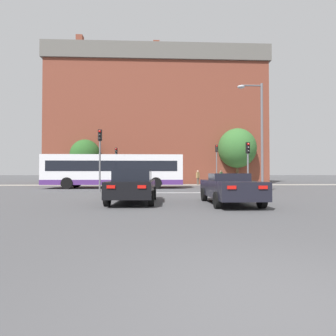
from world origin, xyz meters
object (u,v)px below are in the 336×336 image
car_saloon_left (133,186)px  street_lamp_junction (258,127)px  bus_crossing_lead (114,170)px  traffic_light_near_right (248,158)px  traffic_light_near_left (100,150)px  traffic_light_far_left (116,160)px  car_roadster_right (229,188)px  traffic_light_far_right (217,158)px  pedestrian_waiting (198,176)px  pedestrian_walking_east (221,176)px

car_saloon_left → street_lamp_junction: street_lamp_junction is taller
bus_crossing_lead → traffic_light_near_right: traffic_light_near_right is taller
traffic_light_near_left → traffic_light_far_left: bearing=92.6°
car_roadster_right → traffic_light_far_left: (-7.72, 18.08, 2.12)m
traffic_light_far_left → street_lamp_junction: (11.40, -11.97, 1.67)m
traffic_light_far_left → traffic_light_near_right: 15.41m
traffic_light_far_right → pedestrian_waiting: (-1.95, 1.31, -2.06)m
car_saloon_left → traffic_light_near_left: 7.83m
car_roadster_right → pedestrian_waiting: size_ratio=2.63×
traffic_light_near_right → pedestrian_waiting: 12.16m
traffic_light_near_right → street_lamp_junction: 2.47m
car_saloon_left → pedestrian_waiting: pedestrian_waiting is taller
car_saloon_left → traffic_light_far_left: 17.80m
car_saloon_left → street_lamp_junction: size_ratio=0.58×
pedestrian_waiting → pedestrian_walking_east: pedestrian_walking_east is taller
traffic_light_near_right → pedestrian_walking_east: 12.30m
car_saloon_left → street_lamp_junction: 10.27m
traffic_light_far_right → traffic_light_far_left: bearing=-179.8°
street_lamp_junction → traffic_light_near_right: bearing=99.2°
traffic_light_far_left → traffic_light_near_left: 10.47m
car_saloon_left → traffic_light_far_left: (-3.48, 17.34, 2.04)m
traffic_light_near_left → pedestrian_walking_east: (11.73, 12.04, -1.98)m
car_roadster_right → traffic_light_near_left: size_ratio=1.00×
bus_crossing_lead → traffic_light_far_right: size_ratio=2.68×
pedestrian_walking_east → traffic_light_far_right: bearing=12.7°
traffic_light_far_left → street_lamp_junction: size_ratio=0.56×
car_roadster_right → bus_crossing_lead: bus_crossing_lead is taller
bus_crossing_lead → pedestrian_waiting: bearing=128.0°
traffic_light_far_left → pedestrian_walking_east: (12.20, 1.58, -1.81)m
traffic_light_near_left → pedestrian_walking_east: traffic_light_near_left is taller
car_roadster_right → traffic_light_near_left: bearing=133.3°
pedestrian_waiting → traffic_light_near_left: bearing=11.9°
pedestrian_waiting → pedestrian_walking_east: (2.83, 0.24, 0.02)m
traffic_light_near_right → pedestrian_walking_east: size_ratio=2.09×
bus_crossing_lead → car_roadster_right: bearing=29.1°
bus_crossing_lead → pedestrian_walking_east: 13.50m
traffic_light_far_right → street_lamp_junction: (0.09, -12.01, 1.43)m
bus_crossing_lead → traffic_light_near_right: bearing=63.8°
traffic_light_far_right → bus_crossing_lead: bearing=-152.8°
traffic_light_far_right → pedestrian_waiting: 3.12m
car_roadster_right → traffic_light_near_right: traffic_light_near_right is taller
traffic_light_near_left → pedestrian_walking_east: size_ratio=2.60×
traffic_light_near_right → pedestrian_waiting: traffic_light_near_right is taller
bus_crossing_lead → street_lamp_junction: (10.72, -6.54, 2.89)m
car_saloon_left → traffic_light_far_left: bearing=102.8°
bus_crossing_lead → traffic_light_far_right: traffic_light_far_right is taller
bus_crossing_lead → car_saloon_left: bearing=13.2°
traffic_light_far_left → pedestrian_walking_east: traffic_light_far_left is taller
traffic_light_far_left → traffic_light_near_left: size_ratio=0.94×
pedestrian_waiting → car_saloon_left: bearing=31.5°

